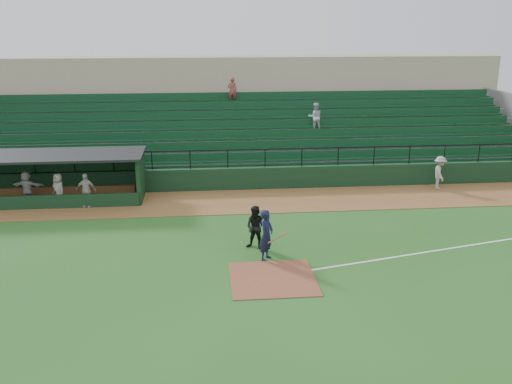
{
  "coord_description": "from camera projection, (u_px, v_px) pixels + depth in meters",
  "views": [
    {
      "loc": [
        -2.35,
        -18.9,
        8.68
      ],
      "look_at": [
        0.0,
        5.0,
        1.4
      ],
      "focal_mm": 39.35,
      "sensor_mm": 36.0,
      "label": 1
    }
  ],
  "objects": [
    {
      "name": "dugout_player_b",
      "position": [
        59.0,
        189.0,
        27.48
      ],
      "size": [
        0.91,
        0.92,
        1.61
      ],
      "primitive_type": "imported",
      "rotation": [
        0.0,
        0.0,
        -0.81
      ],
      "color": "gray",
      "rests_on": "warning_track"
    },
    {
      "name": "ground",
      "position": [
        269.0,
        267.0,
        20.74
      ],
      "size": [
        90.0,
        90.0,
        0.0
      ],
      "primitive_type": "plane",
      "color": "#20531A",
      "rests_on": "ground"
    },
    {
      "name": "warning_track",
      "position": [
        250.0,
        201.0,
        28.35
      ],
      "size": [
        40.0,
        4.0,
        0.03
      ],
      "primitive_type": "cube",
      "color": "brown",
      "rests_on": "ground"
    },
    {
      "name": "foul_line",
      "position": [
        462.0,
        247.0,
        22.63
      ],
      "size": [
        17.49,
        4.44,
        0.01
      ],
      "primitive_type": "cube",
      "rotation": [
        0.0,
        0.0,
        0.24
      ],
      "color": "white",
      "rests_on": "ground"
    },
    {
      "name": "batter_at_plate",
      "position": [
        266.0,
        235.0,
        21.14
      ],
      "size": [
        1.18,
        0.87,
        1.99
      ],
      "color": "black",
      "rests_on": "ground"
    },
    {
      "name": "runner",
      "position": [
        440.0,
        173.0,
        30.14
      ],
      "size": [
        0.86,
        1.26,
        1.8
      ],
      "primitive_type": "imported",
      "rotation": [
        0.0,
        0.0,
        1.39
      ],
      "color": "gray",
      "rests_on": "warning_track"
    },
    {
      "name": "stadium_structure",
      "position": [
        238.0,
        127.0,
        35.74
      ],
      "size": [
        38.0,
        13.08,
        6.4
      ],
      "color": "black",
      "rests_on": "ground"
    },
    {
      "name": "dugout_player_c",
      "position": [
        27.0,
        187.0,
        27.77
      ],
      "size": [
        1.6,
        0.7,
        1.66
      ],
      "primitive_type": "imported",
      "rotation": [
        0.0,
        0.0,
        3.0
      ],
      "color": "#AAA59F",
      "rests_on": "warning_track"
    },
    {
      "name": "home_plate_dirt",
      "position": [
        273.0,
        279.0,
        19.78
      ],
      "size": [
        3.0,
        3.0,
        0.03
      ],
      "primitive_type": "cube",
      "color": "brown",
      "rests_on": "ground"
    },
    {
      "name": "dugout_player_a",
      "position": [
        86.0,
        190.0,
        27.18
      ],
      "size": [
        1.05,
        0.6,
        1.7
      ],
      "primitive_type": "imported",
      "rotation": [
        0.0,
        0.0,
        -0.19
      ],
      "color": "#A9A49E",
      "rests_on": "warning_track"
    },
    {
      "name": "umpire",
      "position": [
        256.0,
        228.0,
        22.2
      ],
      "size": [
        1.06,
        0.97,
        1.77
      ],
      "primitive_type": "imported",
      "rotation": [
        0.0,
        0.0,
        -0.44
      ],
      "color": "black",
      "rests_on": "ground"
    },
    {
      "name": "dugout",
      "position": [
        57.0,
        173.0,
        28.54
      ],
      "size": [
        8.9,
        3.2,
        2.42
      ],
      "color": "black",
      "rests_on": "ground"
    }
  ]
}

